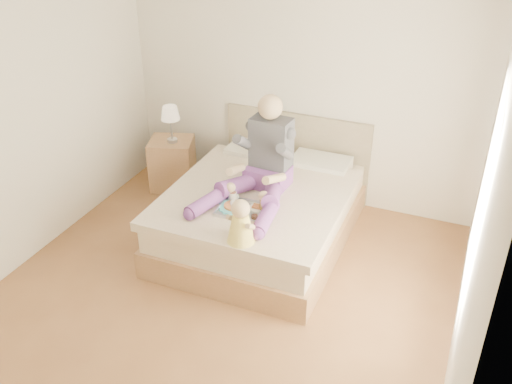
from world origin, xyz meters
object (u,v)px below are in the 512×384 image
at_px(nightstand, 172,164).
at_px(adult, 262,165).
at_px(baby, 241,224).
at_px(tray, 243,208).
at_px(bed, 264,210).

distance_m(nightstand, adult, 1.70).
distance_m(nightstand, baby, 2.28).
relative_size(adult, tray, 2.48).
distance_m(tray, baby, 0.50).
xyz_separation_m(nightstand, baby, (1.60, -1.55, 0.47)).
relative_size(bed, adult, 1.84).
bearing_deg(baby, adult, 118.15).
height_order(nightstand, tray, tray).
xyz_separation_m(bed, nightstand, (-1.41, 0.57, -0.01)).
distance_m(adult, baby, 0.88).
distance_m(adult, tray, 0.48).
bearing_deg(nightstand, baby, -62.75).
distance_m(bed, tray, 0.62).
relative_size(nightstand, baby, 1.52).
xyz_separation_m(bed, baby, (0.19, -0.98, 0.46)).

